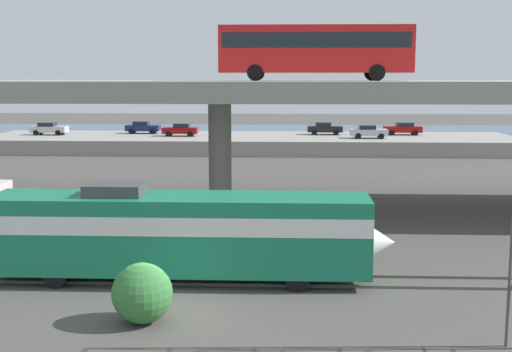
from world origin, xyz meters
The scene contains 15 objects.
ground_plane centered at (0.00, 0.00, 0.00)m, with size 260.00×260.00×0.00m, color #4C4944.
rail_strip_near centered at (0.00, 3.25, 0.06)m, with size 110.00×0.12×0.12m, color #59544C.
rail_strip_far centered at (0.00, 4.75, 0.06)m, with size 110.00×0.12×0.12m, color #59544C.
train_locomotive centered at (0.64, 4.00, 2.19)m, with size 17.09×3.04×4.18m.
highway_overpass centered at (0.00, 20.00, 7.60)m, with size 96.00×12.81×8.35m.
transit_bus_on_overpass centered at (6.12, 19.42, 10.41)m, with size 12.00×2.68×3.40m.
pier_parking_lot centered at (0.00, 55.00, 0.83)m, with size 61.17×13.86×1.65m, color gray.
parked_car_0 centered at (-8.00, 54.43, 2.42)m, with size 4.06×1.85×1.50m.
parked_car_1 centered at (-23.86, 55.36, 2.42)m, with size 4.24×1.85×1.50m.
parked_car_2 centered at (18.15, 57.29, 2.42)m, with size 4.40×1.97×1.50m.
parked_car_3 centered at (13.53, 52.63, 2.42)m, with size 4.10×1.99×1.50m.
parked_car_4 centered at (-13.17, 57.85, 2.42)m, with size 4.08×1.88×1.50m.
parked_car_5 centered at (8.86, 57.16, 2.42)m, with size 4.12×1.82×1.50m.
harbor_water centered at (0.00, 78.00, 0.00)m, with size 140.00×36.00×0.01m, color #2D5170.
shrub_right centered at (-0.72, -1.09, 1.08)m, with size 2.16×2.16×2.16m, color #357637.
Camera 1 is at (4.34, -23.99, 8.72)m, focal length 47.72 mm.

